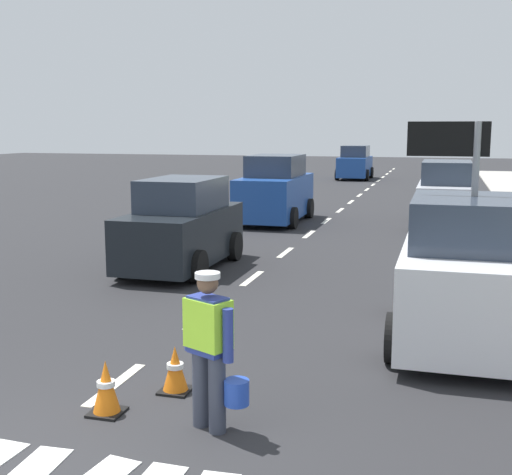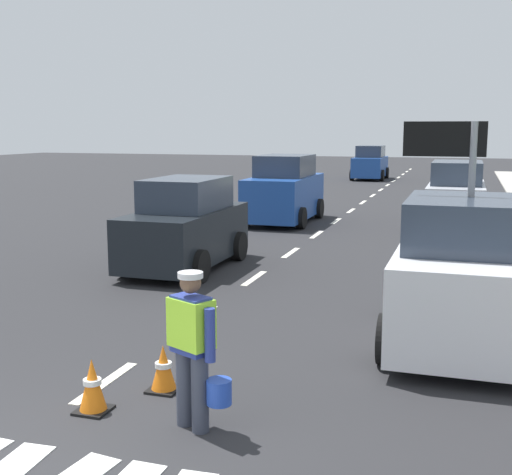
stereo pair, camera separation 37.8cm
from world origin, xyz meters
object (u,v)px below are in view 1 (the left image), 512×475
Objects in this scene: traffic_cone_far at (106,388)px; car_oncoming_third at (355,164)px; lane_direction_sign at (458,177)px; car_oncoming_lead at (182,227)px; car_parked_far at (446,196)px; traffic_cone_near at (175,369)px; road_worker at (211,343)px; car_oncoming_second at (275,191)px; car_parked_curbside at (466,275)px.

car_oncoming_third reaches higher than traffic_cone_far.
traffic_cone_far is 34.80m from car_oncoming_third.
lane_direction_sign is 0.82× the size of car_oncoming_lead.
traffic_cone_far is at bearing -74.06° from car_oncoming_lead.
traffic_cone_near is at bearing -101.59° from car_parked_far.
car_parked_far reaches higher than traffic_cone_far.
car_oncoming_second is (-3.17, 15.14, 0.11)m from road_worker.
traffic_cone_far is at bearing -86.95° from car_oncoming_third.
traffic_cone_near is (-3.16, -3.11, -2.13)m from lane_direction_sign.
car_parked_curbside is 31.56m from car_oncoming_third.
car_parked_curbside is 0.99× the size of car_oncoming_third.
car_parked_curbside is at bearing 43.95° from traffic_cone_far.
car_oncoming_third reaches higher than traffic_cone_near.
car_parked_curbside is (0.18, -0.19, -1.41)m from lane_direction_sign.
car_parked_far is (2.30, 15.65, 0.04)m from road_worker.
car_oncoming_third is 19.64m from car_oncoming_second.
lane_direction_sign is 31.38m from car_oncoming_third.
car_parked_far is (-0.30, 11.93, -0.02)m from car_parked_curbside.
lane_direction_sign reaches higher than car_parked_curbside.
lane_direction_sign is 11.82m from car_parked_far.
car_oncoming_lead reaches higher than road_worker.
traffic_cone_near is 14.55m from car_oncoming_second.
car_parked_far reaches higher than car_oncoming_third.
lane_direction_sign is at bearing -63.52° from car_oncoming_second.
road_worker is at bearing -124.87° from car_parked_curbside.
car_oncoming_second is at bearing 99.60° from traffic_cone_near.
car_oncoming_lead is (-5.75, 3.46, -1.47)m from lane_direction_sign.
traffic_cone_far is 0.16× the size of car_oncoming_third.
car_oncoming_second is at bearing 97.30° from traffic_cone_far.
car_parked_curbside is 0.93× the size of car_oncoming_second.
car_parked_curbside reaches higher than road_worker.
car_oncoming_second is (-1.94, 15.10, 0.74)m from traffic_cone_far.
lane_direction_sign is at bearing 132.83° from car_parked_curbside.
car_oncoming_second is 0.96× the size of car_parked_far.
car_parked_far reaches higher than road_worker.
car_oncoming_second reaches higher than car_oncoming_lead.
traffic_cone_near is 0.13× the size of car_oncoming_second.
traffic_cone_far is at bearing 178.36° from road_worker.
road_worker is 2.74× the size of traffic_cone_far.
car_parked_curbside is 12.79m from car_oncoming_second.
car_parked_far is at bearing 5.37° from car_oncoming_second.
road_worker is 4.84m from lane_direction_sign.
car_oncoming_second is at bearing -90.24° from car_oncoming_third.
road_worker is 34.91m from car_oncoming_third.
traffic_cone_near is at bearing 132.54° from road_worker.
road_worker reaches higher than traffic_cone_near.
car_oncoming_second reaches higher than road_worker.
car_oncoming_second is at bearing 116.48° from lane_direction_sign.
traffic_cone_far is 15.24m from car_oncoming_second.
lane_direction_sign reaches higher than car_parked_far.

